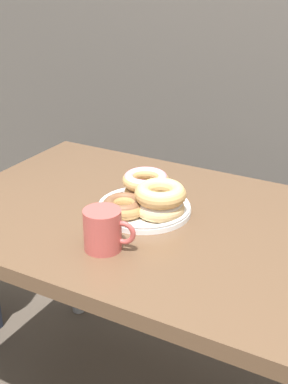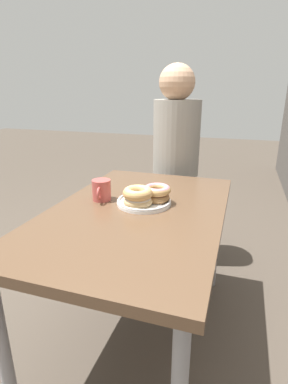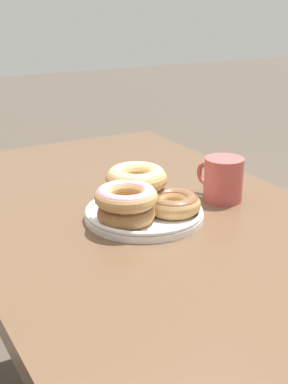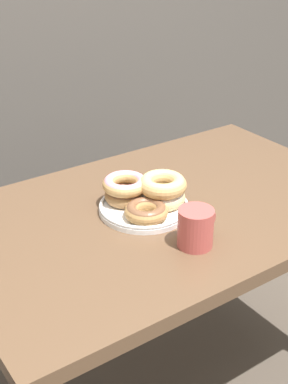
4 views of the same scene
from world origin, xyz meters
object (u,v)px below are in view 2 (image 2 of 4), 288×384
object	(u,v)px
person_figure	(176,162)
dining_table	(137,224)
donut_plate	(144,196)
coffee_mug	(101,190)

from	to	relation	value
person_figure	dining_table	bearing A→B (deg)	0.63
donut_plate	coffee_mug	world-z (taller)	coffee_mug
donut_plate	coffee_mug	xyz separation A→B (m)	(0.00, -0.22, 0.01)
donut_plate	person_figure	world-z (taller)	person_figure
dining_table	donut_plate	bearing A→B (deg)	165.57
coffee_mug	person_figure	world-z (taller)	person_figure
person_figure	donut_plate	bearing A→B (deg)	1.79
donut_plate	person_figure	bearing A→B (deg)	-178.21
donut_plate	person_figure	distance (m)	0.79
dining_table	coffee_mug	world-z (taller)	coffee_mug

